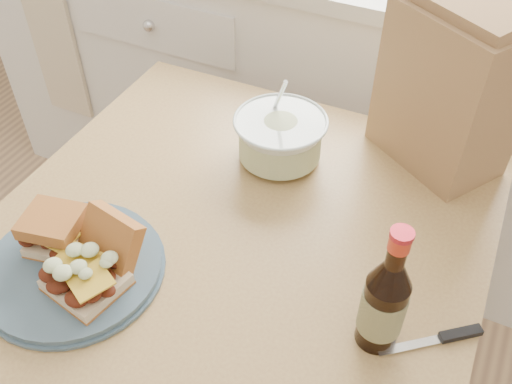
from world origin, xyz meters
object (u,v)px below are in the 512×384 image
at_px(dining_table, 237,267).
at_px(coleslaw_bowl, 280,139).
at_px(beer_bottle, 384,302).
at_px(plate, 74,268).
at_px(paper_bag, 449,90).

height_order(dining_table, coleslaw_bowl, coleslaw_bowl).
relative_size(dining_table, beer_bottle, 3.75).
distance_m(dining_table, plate, 0.32).
distance_m(coleslaw_bowl, beer_bottle, 0.46).
bearing_deg(beer_bottle, dining_table, -175.12).
distance_m(dining_table, coleslaw_bowl, 0.28).
distance_m(dining_table, paper_bag, 0.54).
bearing_deg(beer_bottle, coleslaw_bowl, 157.83).
relative_size(plate, coleslaw_bowl, 1.58).
bearing_deg(plate, dining_table, 45.76).
bearing_deg(paper_bag, beer_bottle, -54.28).
bearing_deg(plate, beer_bottle, 11.57).
bearing_deg(coleslaw_bowl, dining_table, -87.09).
relative_size(plate, beer_bottle, 1.25).
height_order(plate, coleslaw_bowl, coleslaw_bowl).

